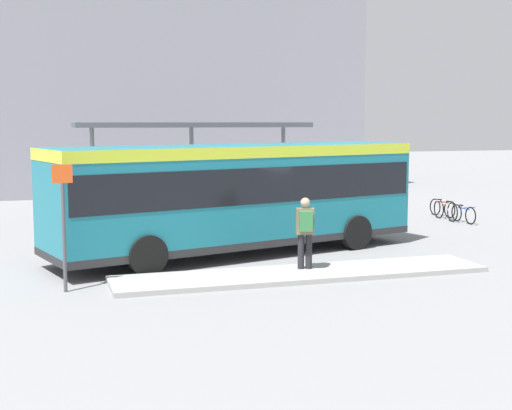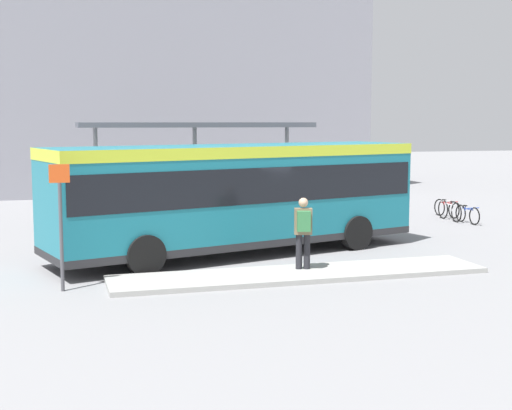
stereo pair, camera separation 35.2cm
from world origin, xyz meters
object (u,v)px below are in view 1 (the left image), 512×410
Objects in this scene: pedestrian_waiting at (305,228)px; platform_sign at (64,222)px; city_bus at (238,191)px; bicycle_white at (445,210)px; potted_planter_near_shelter at (154,211)px; bicycle_blue at (463,214)px; bicycle_red at (442,208)px.

pedestrian_waiting is 0.63× the size of platform_sign.
platform_sign is (-5.70, -0.21, 0.43)m from pedestrian_waiting.
city_bus is 6.24× the size of pedestrian_waiting.
bicycle_white is 0.63× the size of platform_sign.
potted_planter_near_shelter reaches higher than bicycle_white.
potted_planter_near_shelter is at bearing 92.03° from bicycle_white.
potted_planter_near_shelter reaches higher than bicycle_blue.
bicycle_blue is at bearing -4.79° from potted_planter_near_shelter.
bicycle_red is at bearing -31.47° from pedestrian_waiting.
bicycle_blue is (9.64, 3.58, -1.46)m from city_bus.
potted_planter_near_shelter is at bearing -96.00° from bicycle_blue.
pedestrian_waiting is 5.72m from platform_sign.
bicycle_red reaches higher than bicycle_blue.
bicycle_red is at bearing 3.97° from potted_planter_near_shelter.
pedestrian_waiting reaches higher than bicycle_red.
bicycle_white reaches higher than bicycle_blue.
bicycle_white is (9.42, 4.46, -1.42)m from city_bus.
bicycle_blue is 0.87× the size of bicycle_white.
pedestrian_waiting is at bearing -54.39° from bicycle_blue.
bicycle_blue is at bearing -11.76° from bicycle_red.
bicycle_blue is 0.90m from bicycle_white.
city_bus is 3.91× the size of platform_sign.
pedestrian_waiting is 7.93m from potted_planter_near_shelter.
platform_sign is (-14.47, -6.77, 1.23)m from bicycle_blue.
bicycle_white is at bearing -167.50° from bicycle_blue.
bicycle_red is (9.82, 5.33, -1.45)m from city_bus.
city_bus reaches higher than potted_planter_near_shelter.
potted_planter_near_shelter is at bearing 34.25° from pedestrian_waiting.
bicycle_white is 1.21× the size of potted_planter_near_shelter.
bicycle_red is (0.40, 0.87, -0.03)m from bicycle_white.
platform_sign is at bearing 120.62° from bicycle_white.
platform_sign is at bearing -66.12° from bicycle_blue.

